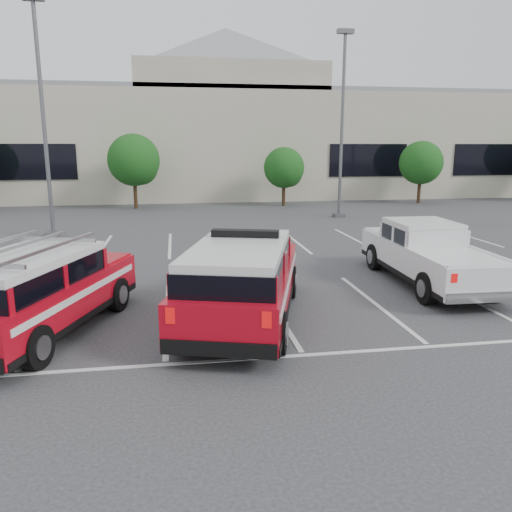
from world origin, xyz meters
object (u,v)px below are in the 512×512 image
at_px(tree_right, 422,164).
at_px(light_pole_left, 43,120).
at_px(convention_building, 204,138).
at_px(tree_mid_left, 135,162).
at_px(light_pole_mid, 342,125).
at_px(tree_mid_right, 285,169).
at_px(white_pickup, 427,260).
at_px(fire_chief_suv, 242,286).
at_px(ladder_suv, 37,297).

height_order(tree_right, light_pole_left, light_pole_left).
relative_size(convention_building, tree_mid_left, 12.38).
bearing_deg(tree_right, light_pole_mid, -143.23).
bearing_deg(light_pole_mid, tree_mid_right, 107.52).
distance_m(convention_building, tree_mid_right, 11.20).
xyz_separation_m(convention_building, light_pole_left, (-8.18, -19.86, 0.47)).
bearing_deg(tree_right, convention_building, 146.63).
bearing_deg(tree_right, tree_mid_right, -180.00).
bearing_deg(tree_mid_right, light_pole_mid, -72.48).
relative_size(light_pole_mid, white_pickup, 1.70).
xyz_separation_m(light_pole_left, light_pole_mid, (15.00, 4.00, 0.00)).
relative_size(convention_building, tree_mid_right, 15.04).
relative_size(tree_mid_left, white_pickup, 0.81).
height_order(convention_building, tree_mid_left, convention_building).
height_order(tree_mid_left, light_pole_left, light_pole_left).
bearing_deg(convention_building, light_pole_mid, -66.74).
distance_m(light_pole_mid, white_pickup, 15.04).
relative_size(light_pole_left, white_pickup, 1.70).
bearing_deg(fire_chief_suv, tree_mid_right, 91.50).
bearing_deg(tree_mid_right, tree_mid_left, 180.00).
height_order(convention_building, light_pole_left, convention_building).
bearing_deg(tree_mid_left, fire_chief_suv, -80.05).
height_order(tree_right, fire_chief_suv, tree_right).
xyz_separation_m(white_pickup, ladder_suv, (-10.46, -2.56, 0.11)).
height_order(convention_building, tree_right, convention_building).
bearing_deg(light_pole_left, fire_chief_suv, -60.80).
xyz_separation_m(light_pole_left, fire_chief_suv, (7.08, -12.66, -4.32)).
bearing_deg(ladder_suv, light_pole_mid, 72.68).
relative_size(white_pickup, ladder_suv, 1.05).
relative_size(tree_mid_left, tree_right, 1.10).
relative_size(tree_mid_left, light_pole_left, 0.47).
relative_size(fire_chief_suv, ladder_suv, 1.11).
height_order(tree_mid_left, fire_chief_suv, tree_mid_left).
distance_m(tree_mid_left, light_pole_mid, 13.53).
xyz_separation_m(tree_mid_right, white_pickup, (-0.08, -20.28, -1.77)).
height_order(tree_mid_right, ladder_suv, tree_mid_right).
distance_m(fire_chief_suv, white_pickup, 6.42).
distance_m(tree_mid_left, tree_mid_right, 10.01).
bearing_deg(light_pole_left, tree_mid_left, 72.90).
bearing_deg(fire_chief_suv, tree_right, 71.14).
relative_size(tree_right, white_pickup, 0.73).
bearing_deg(white_pickup, fire_chief_suv, -155.91).
distance_m(light_pole_left, light_pole_mid, 15.52).
xyz_separation_m(light_pole_left, white_pickup, (13.01, -10.23, -4.46)).
bearing_deg(tree_mid_right, fire_chief_suv, -104.83).
distance_m(convention_building, light_pole_mid, 17.27).
xyz_separation_m(tree_mid_left, tree_mid_right, (10.00, -0.00, -0.54)).
xyz_separation_m(convention_building, light_pole_mid, (6.82, -15.86, 0.47)).
distance_m(convention_building, ladder_suv, 33.36).
bearing_deg(fire_chief_suv, convention_building, 104.39).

